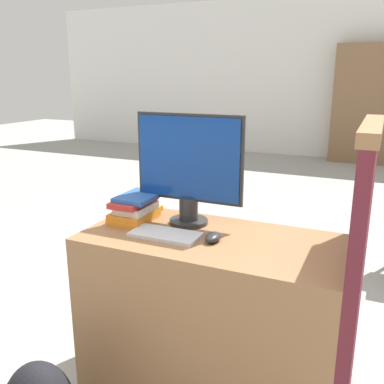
% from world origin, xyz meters
% --- Properties ---
extents(wall_back, '(12.00, 0.06, 2.80)m').
position_xyz_m(wall_back, '(0.00, 6.69, 1.40)').
color(wall_back, white).
rests_on(wall_back, ground_plane).
extents(desk, '(1.14, 0.57, 0.77)m').
position_xyz_m(desk, '(0.00, 0.28, 0.39)').
color(desk, '#8C603D').
rests_on(desk, ground_plane).
extents(carrel_divider, '(0.07, 0.67, 1.29)m').
position_xyz_m(carrel_divider, '(0.60, 0.33, 0.66)').
color(carrel_divider, '#5B1E28').
rests_on(carrel_divider, ground_plane).
extents(monitor, '(0.53, 0.18, 0.52)m').
position_xyz_m(monitor, '(-0.17, 0.40, 1.05)').
color(monitor, '#282828').
rests_on(monitor, desk).
extents(keyboard, '(0.31, 0.15, 0.02)m').
position_xyz_m(keyboard, '(-0.19, 0.21, 0.78)').
color(keyboard, silver).
rests_on(keyboard, desk).
extents(mouse, '(0.06, 0.10, 0.04)m').
position_xyz_m(mouse, '(0.02, 0.24, 0.79)').
color(mouse, '#262626').
rests_on(mouse, desk).
extents(book_stack, '(0.19, 0.26, 0.13)m').
position_xyz_m(book_stack, '(-0.42, 0.34, 0.84)').
color(book_stack, orange).
rests_on(book_stack, desk).
extents(bookshelf_far, '(1.17, 0.32, 1.96)m').
position_xyz_m(bookshelf_far, '(0.36, 6.45, 0.98)').
color(bookshelf_far, '#846042').
rests_on(bookshelf_far, ground_plane).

